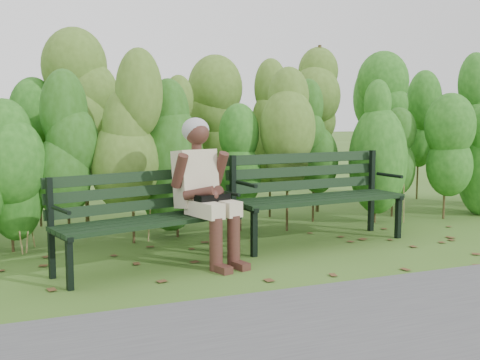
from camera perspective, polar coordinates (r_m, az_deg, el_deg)
name	(u,v)px	position (r m, az deg, el deg)	size (l,w,h in m)	color
ground	(253,261)	(5.45, 1.37, -8.24)	(80.00, 80.00, 0.00)	#395C1C
footpath	(397,348)	(3.63, 15.63, -16.10)	(60.00, 2.50, 0.01)	#474749
hedge_band	(195,127)	(7.03, -4.57, 5.42)	(11.04, 1.67, 2.42)	#47381E
leaf_litter	(250,265)	(5.30, 0.99, -8.65)	(5.99, 2.22, 0.01)	brown
bench_left	(145,211)	(5.26, -9.63, -3.14)	(1.84, 1.02, 0.87)	black
bench_right	(314,189)	(6.29, 7.49, -0.96)	(2.01, 0.82, 0.98)	black
seated_woman	(204,182)	(5.33, -3.70, -0.24)	(0.60, 0.88, 1.38)	beige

